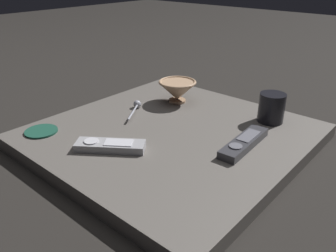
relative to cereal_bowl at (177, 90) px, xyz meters
The scene contains 8 objects.
ground_plane 0.23m from the cereal_bowl, 125.40° to the left, with size 6.00×6.00×0.00m, color black.
table 0.22m from the cereal_bowl, 125.40° to the left, with size 0.66×0.66×0.04m.
cereal_bowl is the anchor object (origin of this frame).
coffee_mug 0.30m from the cereal_bowl, 169.24° to the right, with size 0.07×0.07×0.08m.
teaspoon 0.15m from the cereal_bowl, 68.10° to the left, with size 0.08×0.12×0.02m.
tv_remote_near 0.35m from the cereal_bowl, 158.39° to the left, with size 0.06×0.19×0.02m.
tv_remote_far 0.36m from the cereal_bowl, 102.99° to the left, with size 0.17×0.14×0.02m.
drink_coaster 0.44m from the cereal_bowl, 72.23° to the left, with size 0.09×0.09×0.01m.
Camera 1 is at (-0.55, 0.64, 0.45)m, focal length 36.65 mm.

